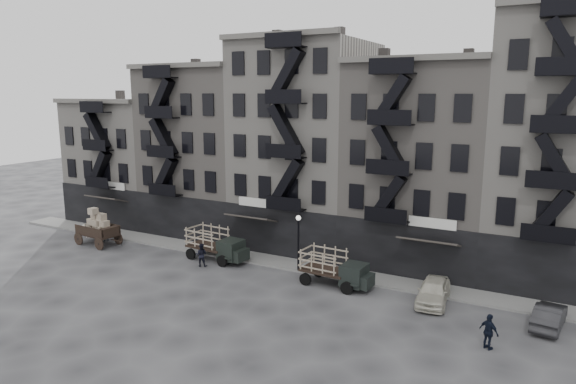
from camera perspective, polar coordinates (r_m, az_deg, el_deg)
The scene contains 17 objects.
ground at distance 37.45m, azimuth -4.85°, elevation -9.32°, with size 140.00×140.00×0.00m, color #38383A.
sidewalk at distance 40.43m, azimuth -1.93°, elevation -7.62°, with size 55.00×2.50×0.15m, color slate.
building_west at distance 55.92m, azimuth -16.77°, elevation 3.37°, with size 10.00×11.35×13.20m.
building_midwest at distance 49.22m, azimuth -8.55°, elevation 4.49°, with size 10.00×11.35×16.20m.
building_center at distance 43.90m, azimuth 1.99°, elevation 5.14°, with size 10.00×11.35×18.20m.
building_mideast at distance 40.64m, azimuth 14.75°, elevation 2.90°, with size 10.00×11.35×16.20m.
building_east at distance 39.39m, azimuth 29.15°, elevation 3.82°, with size 10.00×11.35×19.20m.
lamp_post at distance 37.29m, azimuth 1.16°, elevation -4.87°, with size 0.36×0.36×4.28m.
horse at distance 50.44m, azimuth -21.70°, elevation -3.86°, with size 0.78×1.71×1.44m, color silver.
wagon at distance 47.25m, azimuth -20.52°, elevation -3.32°, with size 4.00×2.38×3.25m.
stake_truck_west at distance 40.72m, azimuth -8.02°, elevation -5.52°, with size 5.28×2.49×2.58m.
stake_truck_east at distance 35.26m, azimuth 5.19°, elevation -8.17°, with size 5.07×2.32×2.49m.
car_east at distance 33.90m, azimuth 15.86°, elevation -10.55°, with size 1.80×4.49×1.53m, color beige.
car_far at distance 33.01m, azimuth 27.03°, elevation -12.15°, with size 1.42×4.07×1.34m, color #232326.
pedestrian_west at distance 48.53m, azimuth -19.60°, elevation -4.10°, with size 0.64×0.42×1.75m, color black.
pedestrian_mid at distance 39.64m, azimuth -9.61°, elevation -6.90°, with size 0.87×0.68×1.80m, color black.
policeman at distance 29.05m, azimuth 21.43°, elevation -14.26°, with size 1.11×0.46×1.90m, color black.
Camera 1 is at (19.28, -29.36, 12.98)m, focal length 32.00 mm.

